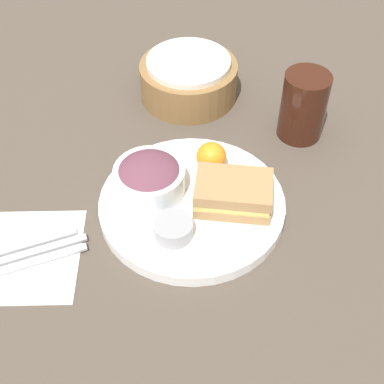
{
  "coord_description": "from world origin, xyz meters",
  "views": [
    {
      "loc": [
        -0.01,
        -0.58,
        0.67
      ],
      "look_at": [
        0.0,
        0.0,
        0.04
      ],
      "focal_mm": 50.0,
      "sensor_mm": 36.0,
      "label": 1
    }
  ],
  "objects_px": {
    "sandwich": "(233,193)",
    "salad_bowl": "(149,177)",
    "drink_glass": "(303,106)",
    "spoon": "(29,244)",
    "fork": "(33,262)",
    "dressing_cup": "(173,229)",
    "plate": "(192,205)",
    "knife": "(31,253)",
    "bread_basket": "(187,79)"
  },
  "relations": [
    {
      "from": "bread_basket",
      "to": "salad_bowl",
      "type": "bearing_deg",
      "value": -103.1
    },
    {
      "from": "knife",
      "to": "spoon",
      "type": "bearing_deg",
      "value": -90.0
    },
    {
      "from": "drink_glass",
      "to": "knife",
      "type": "relative_size",
      "value": 0.75
    },
    {
      "from": "plate",
      "to": "dressing_cup",
      "type": "height_order",
      "value": "dressing_cup"
    },
    {
      "from": "dressing_cup",
      "to": "knife",
      "type": "bearing_deg",
      "value": -174.93
    },
    {
      "from": "drink_glass",
      "to": "bread_basket",
      "type": "height_order",
      "value": "drink_glass"
    },
    {
      "from": "dressing_cup",
      "to": "drink_glass",
      "type": "distance_m",
      "value": 0.35
    },
    {
      "from": "fork",
      "to": "spoon",
      "type": "height_order",
      "value": "same"
    },
    {
      "from": "drink_glass",
      "to": "fork",
      "type": "height_order",
      "value": "drink_glass"
    },
    {
      "from": "sandwich",
      "to": "salad_bowl",
      "type": "bearing_deg",
      "value": 165.49
    },
    {
      "from": "salad_bowl",
      "to": "fork",
      "type": "bearing_deg",
      "value": -142.57
    },
    {
      "from": "bread_basket",
      "to": "drink_glass",
      "type": "bearing_deg",
      "value": -30.54
    },
    {
      "from": "sandwich",
      "to": "spoon",
      "type": "distance_m",
      "value": 0.33
    },
    {
      "from": "sandwich",
      "to": "knife",
      "type": "bearing_deg",
      "value": -165.45
    },
    {
      "from": "dressing_cup",
      "to": "spoon",
      "type": "xyz_separation_m",
      "value": [
        -0.23,
        -0.0,
        -0.03
      ]
    },
    {
      "from": "plate",
      "to": "knife",
      "type": "height_order",
      "value": "plate"
    },
    {
      "from": "dressing_cup",
      "to": "bread_basket",
      "type": "height_order",
      "value": "bread_basket"
    },
    {
      "from": "sandwich",
      "to": "dressing_cup",
      "type": "bearing_deg",
      "value": -147.01
    },
    {
      "from": "sandwich",
      "to": "bread_basket",
      "type": "distance_m",
      "value": 0.33
    },
    {
      "from": "plate",
      "to": "spoon",
      "type": "xyz_separation_m",
      "value": [
        -0.26,
        -0.07,
        -0.0
      ]
    },
    {
      "from": "sandwich",
      "to": "fork",
      "type": "relative_size",
      "value": 0.8
    },
    {
      "from": "plate",
      "to": "spoon",
      "type": "distance_m",
      "value": 0.27
    },
    {
      "from": "salad_bowl",
      "to": "knife",
      "type": "height_order",
      "value": "salad_bowl"
    },
    {
      "from": "plate",
      "to": "fork",
      "type": "relative_size",
      "value": 1.85
    },
    {
      "from": "dressing_cup",
      "to": "bread_basket",
      "type": "relative_size",
      "value": 0.31
    },
    {
      "from": "fork",
      "to": "knife",
      "type": "distance_m",
      "value": 0.02
    },
    {
      "from": "plate",
      "to": "sandwich",
      "type": "distance_m",
      "value": 0.08
    },
    {
      "from": "sandwich",
      "to": "plate",
      "type": "bearing_deg",
      "value": 172.72
    },
    {
      "from": "plate",
      "to": "bread_basket",
      "type": "relative_size",
      "value": 1.57
    },
    {
      "from": "salad_bowl",
      "to": "spoon",
      "type": "xyz_separation_m",
      "value": [
        -0.19,
        -0.1,
        -0.04
      ]
    },
    {
      "from": "knife",
      "to": "fork",
      "type": "bearing_deg",
      "value": 90.0
    },
    {
      "from": "drink_glass",
      "to": "bread_basket",
      "type": "distance_m",
      "value": 0.24
    },
    {
      "from": "plate",
      "to": "knife",
      "type": "bearing_deg",
      "value": -160.11
    },
    {
      "from": "fork",
      "to": "knife",
      "type": "height_order",
      "value": "same"
    },
    {
      "from": "plate",
      "to": "fork",
      "type": "height_order",
      "value": "plate"
    },
    {
      "from": "drink_glass",
      "to": "spoon",
      "type": "relative_size",
      "value": 0.87
    },
    {
      "from": "dressing_cup",
      "to": "plate",
      "type": "bearing_deg",
      "value": 66.82
    },
    {
      "from": "drink_glass",
      "to": "spoon",
      "type": "height_order",
      "value": "drink_glass"
    },
    {
      "from": "salad_bowl",
      "to": "bread_basket",
      "type": "bearing_deg",
      "value": 76.9
    },
    {
      "from": "drink_glass",
      "to": "spoon",
      "type": "distance_m",
      "value": 0.53
    },
    {
      "from": "plate",
      "to": "sandwich",
      "type": "bearing_deg",
      "value": -7.28
    },
    {
      "from": "sandwich",
      "to": "bread_basket",
      "type": "bearing_deg",
      "value": 102.03
    },
    {
      "from": "drink_glass",
      "to": "fork",
      "type": "bearing_deg",
      "value": -146.78
    },
    {
      "from": "sandwich",
      "to": "drink_glass",
      "type": "height_order",
      "value": "drink_glass"
    },
    {
      "from": "plate",
      "to": "dressing_cup",
      "type": "distance_m",
      "value": 0.08
    },
    {
      "from": "knife",
      "to": "bread_basket",
      "type": "bearing_deg",
      "value": -141.47
    },
    {
      "from": "salad_bowl",
      "to": "fork",
      "type": "relative_size",
      "value": 0.71
    },
    {
      "from": "dressing_cup",
      "to": "spoon",
      "type": "height_order",
      "value": "dressing_cup"
    },
    {
      "from": "plate",
      "to": "salad_bowl",
      "type": "distance_m",
      "value": 0.08
    },
    {
      "from": "salad_bowl",
      "to": "dressing_cup",
      "type": "height_order",
      "value": "salad_bowl"
    }
  ]
}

